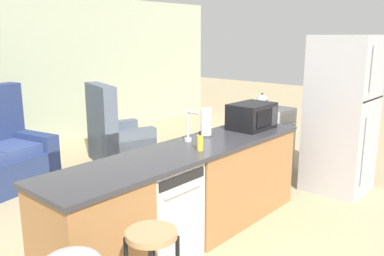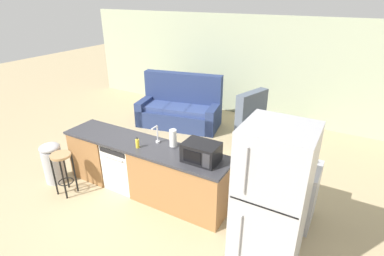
# 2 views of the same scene
# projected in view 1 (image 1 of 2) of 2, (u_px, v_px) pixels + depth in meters

# --- Properties ---
(ground_plane) EXTENTS (24.00, 24.00, 0.00)m
(ground_plane) POSITION_uv_depth(u_px,v_px,m) (178.00, 244.00, 3.79)
(ground_plane) COLOR tan
(kitchen_counter) EXTENTS (2.94, 0.66, 0.90)m
(kitchen_counter) POSITION_uv_depth(u_px,v_px,m) (194.00, 194.00, 3.87)
(kitchen_counter) COLOR #9E6B3D
(kitchen_counter) RESTS_ON ground_plane
(dishwasher) EXTENTS (0.58, 0.61, 0.84)m
(dishwasher) POSITION_uv_depth(u_px,v_px,m) (158.00, 211.00, 3.51)
(dishwasher) COLOR white
(dishwasher) RESTS_ON ground_plane
(stove_range) EXTENTS (0.76, 0.68, 0.90)m
(stove_range) POSITION_uv_depth(u_px,v_px,m) (262.00, 140.00, 5.77)
(stove_range) COLOR #A8AAB2
(stove_range) RESTS_ON ground_plane
(refrigerator) EXTENTS (0.72, 0.73, 1.91)m
(refrigerator) POSITION_uv_depth(u_px,v_px,m) (342.00, 115.00, 4.95)
(refrigerator) COLOR #B7B7BC
(refrigerator) RESTS_ON ground_plane
(microwave) EXTENTS (0.50, 0.37, 0.28)m
(microwave) POSITION_uv_depth(u_px,v_px,m) (252.00, 116.00, 4.43)
(microwave) COLOR black
(microwave) RESTS_ON kitchen_counter
(sink_faucet) EXTENTS (0.07, 0.18, 0.30)m
(sink_faucet) POSITION_uv_depth(u_px,v_px,m) (189.00, 128.00, 3.89)
(sink_faucet) COLOR silver
(sink_faucet) RESTS_ON kitchen_counter
(paper_towel_roll) EXTENTS (0.14, 0.14, 0.28)m
(paper_towel_roll) POSITION_uv_depth(u_px,v_px,m) (206.00, 123.00, 4.12)
(paper_towel_roll) COLOR #4C4C51
(paper_towel_roll) RESTS_ON kitchen_counter
(soap_bottle) EXTENTS (0.06, 0.06, 0.18)m
(soap_bottle) POSITION_uv_depth(u_px,v_px,m) (200.00, 143.00, 3.60)
(soap_bottle) COLOR yellow
(soap_bottle) RESTS_ON kitchen_counter
(kettle) EXTENTS (0.21, 0.17, 0.19)m
(kettle) POSITION_uv_depth(u_px,v_px,m) (262.00, 100.00, 5.85)
(kettle) COLOR #B2B2B7
(kettle) RESTS_ON stove_range
(armchair) EXTENTS (1.02, 1.05, 1.20)m
(armchair) POSITION_uv_depth(u_px,v_px,m) (115.00, 139.00, 6.22)
(armchair) COLOR #515B6B
(armchair) RESTS_ON ground_plane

